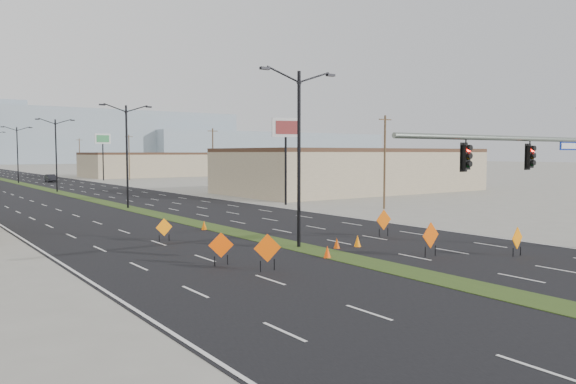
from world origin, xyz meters
TOP-DOWN VIEW (x-y plane):
  - ground at (0.00, 0.00)m, footprint 600.00×600.00m
  - road_surface at (0.00, 100.00)m, footprint 25.00×400.00m
  - median_strip at (0.00, 100.00)m, footprint 2.00×400.00m
  - building_se_near at (34.00, 45.00)m, footprint 36.00×18.00m
  - building_se_far at (38.00, 110.00)m, footprint 44.00×16.00m
  - mesa_center at (40.00, 300.00)m, footprint 220.00×50.00m
  - mesa_east at (180.00, 290.00)m, footprint 160.00×50.00m
  - signal_mast at (8.56, 2.00)m, footprint 16.30×0.60m
  - streetlight_0 at (0.00, 12.00)m, footprint 5.15×0.24m
  - streetlight_1 at (0.00, 40.00)m, footprint 5.15×0.24m
  - streetlight_2 at (0.00, 68.00)m, footprint 5.15×0.24m
  - streetlight_3 at (0.00, 96.00)m, footprint 5.15×0.24m
  - utility_pole_0 at (20.00, 25.00)m, footprint 1.60×0.20m
  - utility_pole_1 at (20.00, 60.00)m, footprint 1.60×0.20m
  - utility_pole_2 at (20.00, 95.00)m, footprint 1.60×0.20m
  - utility_pole_3 at (20.00, 130.00)m, footprint 1.60×0.20m
  - car_mid at (5.56, 96.32)m, footprint 1.60×4.35m
  - construction_sign_0 at (-5.07, 7.59)m, footprint 1.26×0.38m
  - construction_sign_1 at (-6.17, 9.95)m, footprint 1.12×0.52m
  - construction_sign_2 at (-5.48, 18.36)m, footprint 1.08×0.10m
  - construction_sign_3 at (3.83, 5.66)m, footprint 1.36×0.17m
  - construction_sign_4 at (7.62, 3.11)m, footprint 1.15×0.21m
  - construction_sign_5 at (6.92, 12.11)m, footprint 1.32×0.07m
  - cone_0 at (-0.83, 8.44)m, footprint 0.40×0.40m
  - cone_1 at (1.47, 10.39)m, footprint 0.37×0.37m
  - cone_2 at (2.83, 10.14)m, footprint 0.46×0.46m
  - cone_3 at (-1.08, 21.69)m, footprint 0.50×0.50m
  - pole_sign_east_near at (14.65, 33.94)m, footprint 2.88×1.32m
  - pole_sign_east_far at (15.56, 97.25)m, footprint 3.01×0.68m

SIDE VIEW (x-z plane):
  - ground at x=0.00m, z-range 0.00..0.00m
  - road_surface at x=0.00m, z-range -0.01..0.01m
  - median_strip at x=0.00m, z-range -0.02..0.02m
  - cone_1 at x=1.47m, z-range 0.00..0.61m
  - cone_0 at x=-0.83m, z-range 0.00..0.65m
  - cone_3 at x=-1.08m, z-range 0.00..0.66m
  - cone_2 at x=2.83m, z-range 0.00..0.69m
  - car_mid at x=5.56m, z-range 0.00..1.42m
  - construction_sign_2 at x=-5.48m, z-range 0.12..1.56m
  - construction_sign_4 at x=7.62m, z-range 0.13..1.68m
  - construction_sign_1 at x=-6.17m, z-range 0.14..1.74m
  - construction_sign_0 at x=-5.07m, z-range 0.16..1.89m
  - construction_sign_5 at x=6.92m, z-range 0.16..1.92m
  - construction_sign_3 at x=3.83m, z-range 0.17..1.98m
  - building_se_far at x=38.00m, z-range 0.00..5.00m
  - building_se_near at x=34.00m, z-range 0.00..5.50m
  - utility_pole_0 at x=20.00m, z-range 0.17..9.17m
  - utility_pole_1 at x=20.00m, z-range 0.17..9.17m
  - utility_pole_2 at x=20.00m, z-range 0.17..9.17m
  - utility_pole_3 at x=20.00m, z-range 0.17..9.17m
  - signal_mast at x=8.56m, z-range 0.79..8.79m
  - streetlight_0 at x=0.00m, z-range 0.41..10.43m
  - streetlight_1 at x=0.00m, z-range 0.41..10.43m
  - streetlight_2 at x=0.00m, z-range 0.41..10.43m
  - streetlight_3 at x=0.00m, z-range 0.41..10.43m
  - pole_sign_east_near at x=14.65m, z-range 2.81..11.82m
  - pole_sign_east_far at x=15.56m, z-range 2.88..12.05m
  - mesa_east at x=180.00m, z-range 0.00..18.00m
  - mesa_center at x=40.00m, z-range 0.00..28.00m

